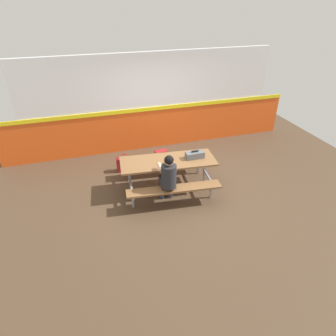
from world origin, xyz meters
TOP-DOWN VIEW (x-y plane):
  - ground_plane at (0.00, 0.00)m, footprint 10.00×10.00m
  - accent_backdrop at (0.00, 2.21)m, footprint 8.00×0.14m
  - picnic_table_main at (-0.22, 0.00)m, footprint 2.10×1.74m
  - student_nearer at (-0.38, -0.54)m, footprint 0.39×0.54m
  - toolbox_grey at (0.37, -0.06)m, footprint 0.40×0.18m
  - backpack_dark at (-0.08, 1.04)m, footprint 0.30×0.22m
  - tote_bag_bright at (-1.04, 1.08)m, footprint 0.34×0.21m

SIDE VIEW (x-z plane):
  - ground_plane at x=0.00m, z-range -0.02..0.00m
  - tote_bag_bright at x=-1.04m, z-range -0.02..0.41m
  - backpack_dark at x=-0.08m, z-range 0.00..0.44m
  - picnic_table_main at x=-0.22m, z-range 0.21..0.95m
  - student_nearer at x=-0.38m, z-range 0.10..1.31m
  - toolbox_grey at x=0.37m, z-range 0.72..0.90m
  - accent_backdrop at x=0.00m, z-range -0.05..2.55m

